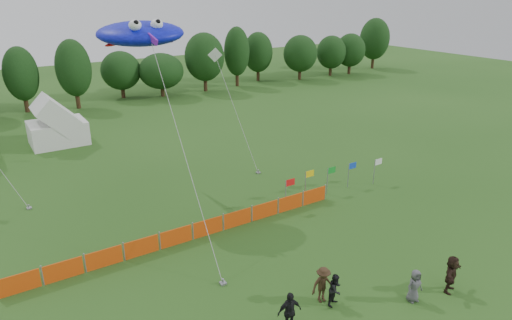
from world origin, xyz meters
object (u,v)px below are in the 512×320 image
spectator_e (414,286)px  spectator_f (451,274)px  tent_right (57,125)px  stingray_kite (139,33)px  spectator_c (323,285)px  spectator_b (335,290)px  barrier_fence (192,232)px  spectator_d (289,312)px

spectator_e → spectator_f: bearing=-3.6°
tent_right → stingray_kite: bearing=-78.2°
spectator_c → spectator_e: bearing=-25.4°
tent_right → spectator_b: bearing=-79.2°
spectator_e → spectator_b: bearing=159.8°
barrier_fence → spectator_f: 13.73m
spectator_b → stingray_kite: bearing=79.6°
barrier_fence → spectator_e: size_ratio=12.24×
tent_right → spectator_f: tent_right is taller
spectator_f → stingray_kite: size_ratio=0.10×
spectator_e → spectator_d: bearing=174.4°
spectator_b → spectator_c: bearing=106.6°
spectator_b → barrier_fence: bearing=88.8°
stingray_kite → spectator_e: bearing=-71.2°
spectator_b → spectator_e: size_ratio=0.97×
spectator_f → spectator_b: bearing=133.6°
tent_right → spectator_e: tent_right is taller
spectator_e → stingray_kite: 21.11m
tent_right → stingray_kite: stingray_kite is taller
spectator_b → stingray_kite: 18.95m
spectator_b → spectator_e: bearing=-49.2°
tent_right → spectator_c: tent_right is taller
spectator_d → stingray_kite: (0.04, 16.00, 10.02)m
tent_right → spectator_b: 31.75m
barrier_fence → spectator_b: size_ratio=12.63×
spectator_b → spectator_c: spectator_c is taller
tent_right → spectator_d: size_ratio=2.63×
tent_right → barrier_fence: tent_right is taller
spectator_b → stingray_kite: (-2.75, 15.76, 10.17)m
spectator_d → tent_right: bearing=104.1°
barrier_fence → spectator_c: spectator_c is taller
barrier_fence → stingray_kite: 12.60m
spectator_f → spectator_d: bearing=142.8°
tent_right → stingray_kite: size_ratio=0.27×
tent_right → spectator_b: size_ratio=3.14×
stingray_kite → tent_right: bearing=101.8°
spectator_f → stingray_kite: 22.08m
barrier_fence → spectator_c: 8.69m
spectator_b → spectator_e: spectator_e is taller
spectator_b → tent_right: bearing=80.6°
spectator_c → tent_right: bearing=107.2°
stingray_kite → spectator_d: bearing=-90.2°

